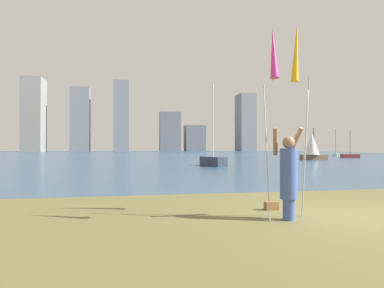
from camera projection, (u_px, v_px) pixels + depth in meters
ground at (156, 156)px, 56.82m from camera, size 120.00×138.00×0.12m
person at (288, 174)px, 6.24m from camera, size 0.65×0.48×1.78m
kite_flag_left at (273, 59)px, 5.97m from camera, size 0.16×0.60×3.58m
kite_flag_right at (296, 56)px, 6.76m from camera, size 0.16×0.66×4.00m
bag at (271, 206)px, 7.24m from camera, size 0.30×0.16×0.18m
sailboat_0 at (312, 146)px, 36.10m from camera, size 3.21×1.67×3.53m
sailboat_1 at (336, 154)px, 52.72m from camera, size 1.61×1.78×4.36m
sailboat_2 at (213, 161)px, 24.20m from camera, size 1.59×2.68×6.11m
sailboat_4 at (350, 156)px, 43.43m from camera, size 2.36×1.40×3.62m
skyline_tower_0 at (34, 115)px, 106.30m from camera, size 6.20×7.96×23.98m
skyline_tower_1 at (80, 119)px, 110.97m from camera, size 6.23×4.29×21.79m
skyline_tower_2 at (122, 117)px, 113.03m from camera, size 5.14×7.99×24.08m
skyline_tower_3 at (170, 132)px, 113.46m from camera, size 7.14×4.16×13.61m
skyline_tower_4 at (195, 138)px, 117.04m from camera, size 7.06×6.11×9.19m
skyline_tower_5 at (245, 123)px, 117.99m from camera, size 5.60×7.61×20.50m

